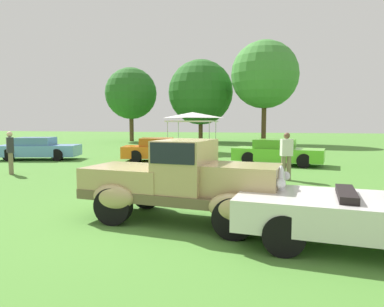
{
  "coord_description": "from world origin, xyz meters",
  "views": [
    {
      "loc": [
        1.98,
        -6.94,
        2.07
      ],
      "look_at": [
        -0.29,
        3.32,
        1.1
      ],
      "focal_mm": 32.31,
      "sensor_mm": 36.0,
      "label": 1
    }
  ],
  "objects_px": {
    "spectator_between_cars": "(286,154)",
    "canopy_tent_left_field": "(193,116)",
    "show_car_orange": "(159,150)",
    "show_car_lime": "(277,152)",
    "neighbor_convertible": "(383,215)",
    "feature_pickup_truck": "(182,180)",
    "spectator_near_truck": "(10,151)",
    "show_car_skyblue": "(38,149)"
  },
  "relations": [
    {
      "from": "show_car_orange",
      "to": "canopy_tent_left_field",
      "type": "xyz_separation_m",
      "value": [
        0.64,
        5.33,
        1.82
      ]
    },
    {
      "from": "spectator_between_cars",
      "to": "feature_pickup_truck",
      "type": "bearing_deg",
      "value": -112.3
    },
    {
      "from": "show_car_orange",
      "to": "show_car_lime",
      "type": "relative_size",
      "value": 0.92
    },
    {
      "from": "canopy_tent_left_field",
      "to": "show_car_lime",
      "type": "bearing_deg",
      "value": -45.71
    },
    {
      "from": "neighbor_convertible",
      "to": "canopy_tent_left_field",
      "type": "relative_size",
      "value": 1.55
    },
    {
      "from": "show_car_skyblue",
      "to": "show_car_lime",
      "type": "relative_size",
      "value": 1.02
    },
    {
      "from": "neighbor_convertible",
      "to": "show_car_orange",
      "type": "bearing_deg",
      "value": 123.21
    },
    {
      "from": "show_car_skyblue",
      "to": "show_car_lime",
      "type": "height_order",
      "value": "same"
    },
    {
      "from": "neighbor_convertible",
      "to": "spectator_near_truck",
      "type": "bearing_deg",
      "value": 153.93
    },
    {
      "from": "feature_pickup_truck",
      "to": "show_car_skyblue",
      "type": "relative_size",
      "value": 0.96
    },
    {
      "from": "feature_pickup_truck",
      "to": "show_car_lime",
      "type": "distance_m",
      "value": 10.45
    },
    {
      "from": "canopy_tent_left_field",
      "to": "feature_pickup_truck",
      "type": "bearing_deg",
      "value": -78.37
    },
    {
      "from": "show_car_orange",
      "to": "spectator_near_truck",
      "type": "xyz_separation_m",
      "value": [
        -4.32,
        -5.59,
        0.32
      ]
    },
    {
      "from": "spectator_between_cars",
      "to": "canopy_tent_left_field",
      "type": "xyz_separation_m",
      "value": [
        -5.6,
        10.0,
        1.51
      ]
    },
    {
      "from": "spectator_near_truck",
      "to": "spectator_between_cars",
      "type": "relative_size",
      "value": 1.0
    },
    {
      "from": "show_car_orange",
      "to": "spectator_near_truck",
      "type": "height_order",
      "value": "spectator_near_truck"
    },
    {
      "from": "neighbor_convertible",
      "to": "show_car_skyblue",
      "type": "xyz_separation_m",
      "value": [
        -14.15,
        10.65,
        0.02
      ]
    },
    {
      "from": "spectator_near_truck",
      "to": "spectator_between_cars",
      "type": "xyz_separation_m",
      "value": [
        10.56,
        0.93,
        0.0
      ]
    },
    {
      "from": "show_car_skyblue",
      "to": "canopy_tent_left_field",
      "type": "xyz_separation_m",
      "value": [
        7.37,
        6.02,
        1.82
      ]
    },
    {
      "from": "neighbor_convertible",
      "to": "show_car_skyblue",
      "type": "relative_size",
      "value": 1.03
    },
    {
      "from": "show_car_skyblue",
      "to": "spectator_between_cars",
      "type": "distance_m",
      "value": 13.56
    },
    {
      "from": "neighbor_convertible",
      "to": "canopy_tent_left_field",
      "type": "bearing_deg",
      "value": 112.14
    },
    {
      "from": "show_car_orange",
      "to": "show_car_lime",
      "type": "bearing_deg",
      "value": -1.81
    },
    {
      "from": "show_car_skyblue",
      "to": "show_car_lime",
      "type": "xyz_separation_m",
      "value": [
        12.75,
        0.5,
        -0.0
      ]
    },
    {
      "from": "spectator_between_cars",
      "to": "neighbor_convertible",
      "type": "bearing_deg",
      "value": -79.94
    },
    {
      "from": "show_car_lime",
      "to": "spectator_near_truck",
      "type": "bearing_deg",
      "value": -152.46
    },
    {
      "from": "feature_pickup_truck",
      "to": "show_car_lime",
      "type": "height_order",
      "value": "feature_pickup_truck"
    },
    {
      "from": "spectator_near_truck",
      "to": "show_car_lime",
      "type": "bearing_deg",
      "value": 27.54
    },
    {
      "from": "show_car_lime",
      "to": "spectator_near_truck",
      "type": "distance_m",
      "value": 11.68
    },
    {
      "from": "neighbor_convertible",
      "to": "show_car_lime",
      "type": "bearing_deg",
      "value": 97.12
    },
    {
      "from": "show_car_orange",
      "to": "show_car_lime",
      "type": "xyz_separation_m",
      "value": [
        6.03,
        -0.19,
        0.0
      ]
    },
    {
      "from": "show_car_skyblue",
      "to": "spectator_near_truck",
      "type": "bearing_deg",
      "value": -63.9
    },
    {
      "from": "neighbor_convertible",
      "to": "show_car_lime",
      "type": "distance_m",
      "value": 11.23
    },
    {
      "from": "feature_pickup_truck",
      "to": "show_car_orange",
      "type": "bearing_deg",
      "value": 110.43
    },
    {
      "from": "neighbor_convertible",
      "to": "spectator_near_truck",
      "type": "relative_size",
      "value": 2.75
    },
    {
      "from": "show_car_orange",
      "to": "spectator_between_cars",
      "type": "xyz_separation_m",
      "value": [
        6.24,
        -4.66,
        0.32
      ]
    },
    {
      "from": "show_car_orange",
      "to": "canopy_tent_left_field",
      "type": "relative_size",
      "value": 1.36
    },
    {
      "from": "show_car_orange",
      "to": "feature_pickup_truck",
      "type": "bearing_deg",
      "value": -69.57
    },
    {
      "from": "neighbor_convertible",
      "to": "canopy_tent_left_field",
      "type": "height_order",
      "value": "canopy_tent_left_field"
    },
    {
      "from": "show_car_lime",
      "to": "spectator_near_truck",
      "type": "xyz_separation_m",
      "value": [
        -10.35,
        -5.4,
        0.31
      ]
    },
    {
      "from": "neighbor_convertible",
      "to": "show_car_orange",
      "type": "relative_size",
      "value": 1.14
    },
    {
      "from": "show_car_lime",
      "to": "show_car_orange",
      "type": "bearing_deg",
      "value": 178.19
    }
  ]
}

